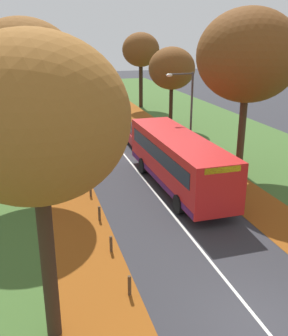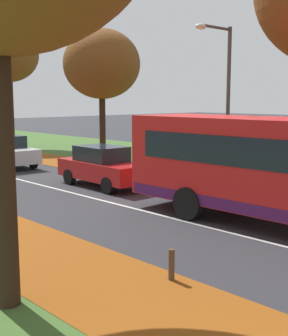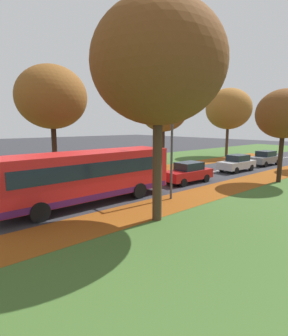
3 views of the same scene
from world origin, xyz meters
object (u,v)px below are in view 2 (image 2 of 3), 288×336
bollard_sixth (171,265)px  car_silver_following (6,151)px  tree_right_mid (102,64)px  streetlamp_right (223,92)px  car_red_lead (103,166)px  tree_right_far (8,56)px

bollard_sixth → car_silver_following: 16.93m
tree_right_mid → streetlamp_right: tree_right_mid is taller
tree_right_mid → bollard_sixth: (-9.71, -14.28, -5.00)m
car_red_lead → car_silver_following: bearing=91.9°
tree_right_mid → car_silver_following: tree_right_mid is taller
tree_right_mid → tree_right_far: 10.54m
tree_right_mid → car_red_lead: tree_right_mid is taller
tree_right_far → car_silver_following: bearing=-119.5°
tree_right_mid → car_silver_following: bearing=158.2°
tree_right_mid → bollard_sixth: tree_right_mid is taller
bollard_sixth → streetlamp_right: (7.18, 4.27, 3.42)m
bollard_sixth → tree_right_mid: bearing=55.8°
streetlamp_right → car_red_lead: bearing=114.8°
car_red_lead → car_silver_following: (-0.25, 7.61, 0.00)m
tree_right_far → car_red_lead: (-4.59, -16.18, -5.64)m
car_red_lead → tree_right_far: bearing=74.2°
tree_right_far → car_silver_following: size_ratio=1.97×
tree_right_far → streetlamp_right: tree_right_far is taller
car_red_lead → streetlamp_right: bearing=-65.2°
streetlamp_right → car_red_lead: (-1.99, 4.32, -2.92)m
car_red_lead → tree_right_mid: bearing=51.5°
tree_right_mid → tree_right_far: tree_right_far is taller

